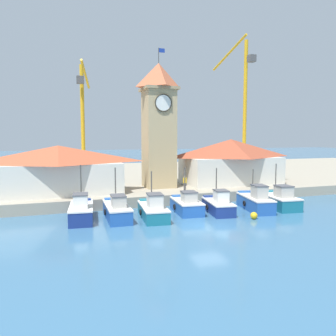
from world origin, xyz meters
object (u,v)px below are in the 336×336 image
at_px(fishing_boat_right_inner, 279,200).
at_px(dock_worker_near_tower, 185,183).
at_px(port_crane_near, 243,120).
at_px(fishing_boat_left_outer, 117,210).
at_px(warehouse_right, 231,161).
at_px(port_crane_far, 83,133).
at_px(fishing_boat_far_left, 81,211).
at_px(fishing_boat_center, 218,205).
at_px(fishing_boat_mid_right, 255,201).
at_px(warehouse_left, 59,169).
at_px(fishing_boat_left_inner, 153,210).
at_px(mooring_buoy, 254,216).
at_px(clock_tower, 159,123).
at_px(fishing_boat_mid_left, 187,205).

relative_size(fishing_boat_right_inner, dock_worker_near_tower, 3.05).
bearing_deg(dock_worker_near_tower, port_crane_near, 41.64).
relative_size(fishing_boat_left_outer, warehouse_right, 0.45).
distance_m(warehouse_right, port_crane_far, 21.92).
distance_m(fishing_boat_far_left, fishing_boat_center, 11.65).
distance_m(fishing_boat_mid_right, warehouse_left, 19.22).
relative_size(fishing_boat_left_inner, mooring_buoy, 9.03).
xyz_separation_m(fishing_boat_left_outer, fishing_boat_right_inner, (15.13, -0.74, 0.03)).
xyz_separation_m(fishing_boat_right_inner, clock_tower, (-8.87, 9.58, 7.49)).
relative_size(fishing_boat_center, warehouse_left, 0.37).
xyz_separation_m(clock_tower, port_crane_near, (16.46, 9.44, 0.99)).
height_order(fishing_boat_right_inner, warehouse_left, warehouse_left).
relative_size(fishing_boat_right_inner, warehouse_left, 0.40).
bearing_deg(fishing_boat_right_inner, fishing_boat_mid_left, 173.77).
xyz_separation_m(fishing_boat_mid_right, warehouse_left, (-16.95, 8.66, 2.67)).
bearing_deg(fishing_boat_left_inner, mooring_buoy, -20.18).
relative_size(fishing_boat_center, port_crane_near, 0.22).
xyz_separation_m(port_crane_near, mooring_buoy, (-12.17, -21.93, -8.96)).
height_order(fishing_boat_center, port_crane_far, port_crane_far).
xyz_separation_m(fishing_boat_left_outer, fishing_boat_mid_right, (12.54, -0.81, 0.08)).
height_order(fishing_boat_center, dock_worker_near_tower, fishing_boat_center).
bearing_deg(warehouse_left, fishing_boat_mid_left, -35.63).
relative_size(port_crane_near, mooring_buoy, 36.46).
bearing_deg(port_crane_far, fishing_boat_mid_left, -72.72).
bearing_deg(warehouse_right, clock_tower, 179.66).
bearing_deg(fishing_boat_left_outer, clock_tower, 54.68).
relative_size(fishing_boat_center, warehouse_right, 0.40).
bearing_deg(warehouse_left, clock_tower, 5.35).
xyz_separation_m(fishing_boat_far_left, fishing_boat_mid_left, (9.00, -0.10, -0.09)).
bearing_deg(fishing_boat_mid_right, fishing_boat_mid_left, 170.62).
height_order(fishing_boat_far_left, fishing_boat_left_inner, fishing_boat_far_left).
relative_size(fishing_boat_far_left, port_crane_near, 0.24).
height_order(clock_tower, port_crane_far, port_crane_far).
distance_m(fishing_boat_far_left, fishing_boat_mid_left, 9.00).
bearing_deg(warehouse_left, dock_worker_near_tower, -12.25).
bearing_deg(warehouse_left, fishing_boat_far_left, -77.85).
distance_m(warehouse_left, mooring_buoy, 19.14).
relative_size(fishing_boat_right_inner, mooring_buoy, 8.55).
bearing_deg(fishing_boat_left_outer, fishing_boat_center, -4.86).
xyz_separation_m(fishing_boat_left_inner, port_crane_near, (19.89, 19.09, 8.53)).
distance_m(fishing_boat_right_inner, clock_tower, 15.05).
height_order(fishing_boat_far_left, clock_tower, clock_tower).
relative_size(warehouse_left, port_crane_far, 0.74).
xyz_separation_m(warehouse_right, dock_worker_near_tower, (-7.35, -3.63, -1.89)).
xyz_separation_m(fishing_boat_center, warehouse_left, (-13.22, 8.59, 2.77)).
height_order(fishing_boat_left_inner, port_crane_far, port_crane_far).
distance_m(fishing_boat_mid_right, warehouse_right, 10.42).
bearing_deg(warehouse_left, fishing_boat_left_inner, -50.01).
distance_m(clock_tower, warehouse_left, 11.74).
bearing_deg(fishing_boat_mid_left, dock_worker_near_tower, 70.37).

